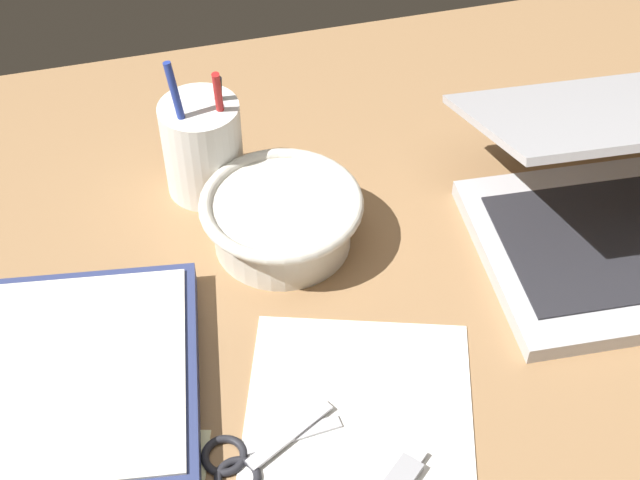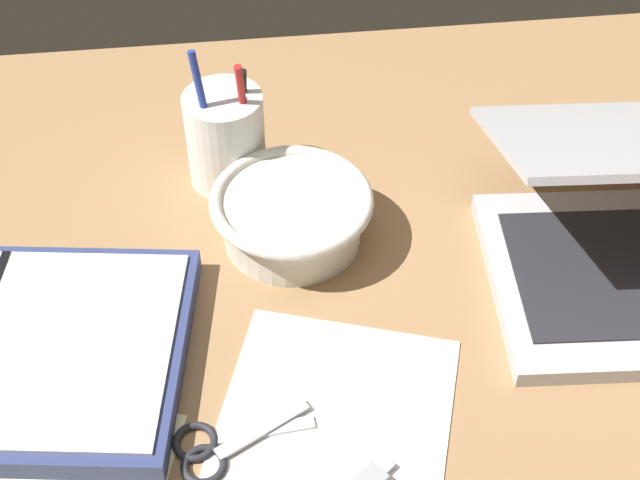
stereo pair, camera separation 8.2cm
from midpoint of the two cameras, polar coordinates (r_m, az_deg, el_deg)
The scene contains 5 objects.
desk_top at distance 84.95cm, azimuth -0.87°, elevation -5.86°, with size 140.00×100.00×2.00cm, color #936D47.
bowl at distance 89.41cm, azimuth -5.08°, elevation 1.30°, with size 16.41×16.41×5.95cm.
pen_cup at distance 95.40cm, azimuth -9.95°, elevation 5.76°, with size 8.39×8.39×16.96cm.
scissors at distance 76.04cm, azimuth -8.00°, elevation -13.91°, with size 12.13×7.29×0.80cm.
paper_sheet_front at distance 75.83cm, azimuth -0.75°, elevation -13.80°, with size 19.52×28.72×0.16cm, color white.
Camera 1 is at (-16.63, -51.09, 67.08)cm, focal length 50.00 mm.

